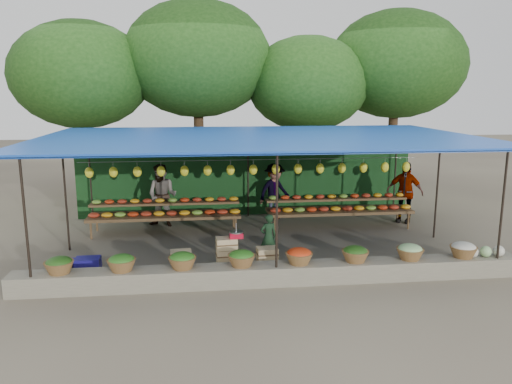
{
  "coord_description": "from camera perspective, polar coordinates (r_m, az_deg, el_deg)",
  "views": [
    {
      "loc": [
        -1.52,
        -12.44,
        3.94
      ],
      "look_at": [
        -0.06,
        0.2,
        1.34
      ],
      "focal_mm": 35.0,
      "sensor_mm": 36.0,
      "label": 1
    }
  ],
  "objects": [
    {
      "name": "vendor_seated",
      "position": [
        11.78,
        1.43,
        -5.15
      ],
      "size": [
        0.45,
        0.35,
        1.11
      ],
      "primitive_type": "imported",
      "rotation": [
        0.0,
        0.0,
        3.37
      ],
      "color": "#16311A",
      "rests_on": "ground"
    },
    {
      "name": "netting_backdrop",
      "position": [
        15.89,
        -1.0,
        1.81
      ],
      "size": [
        10.6,
        0.06,
        2.5
      ],
      "primitive_type": "cube",
      "color": "#1B4C21",
      "rests_on": "ground"
    },
    {
      "name": "fruit_table_left",
      "position": [
        14.22,
        -10.33,
        -2.19
      ],
      "size": [
        4.21,
        0.95,
        0.93
      ],
      "color": "brown",
      "rests_on": "ground"
    },
    {
      "name": "customer_mid",
      "position": [
        15.43,
        2.13,
        0.08
      ],
      "size": [
        1.3,
        1.1,
        1.74
      ],
      "primitive_type": "imported",
      "rotation": [
        0.0,
        0.0,
        0.49
      ],
      "color": "slate",
      "rests_on": "ground"
    },
    {
      "name": "crate_counter",
      "position": [
        11.11,
        -3.5,
        -7.53
      ],
      "size": [
        2.38,
        0.37,
        0.77
      ],
      "color": "tan",
      "rests_on": "ground"
    },
    {
      "name": "produce_baskets",
      "position": [
        10.35,
        1.66,
        -7.47
      ],
      "size": [
        8.98,
        0.58,
        0.34
      ],
      "color": "brown",
      "rests_on": "stone_curb"
    },
    {
      "name": "customer_right",
      "position": [
        15.67,
        16.62,
        -0.01
      ],
      "size": [
        1.15,
        0.99,
        1.86
      ],
      "primitive_type": "imported",
      "rotation": [
        0.0,
        0.0,
        -0.61
      ],
      "color": "slate",
      "rests_on": "ground"
    },
    {
      "name": "stone_curb",
      "position": [
        10.49,
        2.2,
        -9.32
      ],
      "size": [
        10.6,
        0.55,
        0.4
      ],
      "primitive_type": "cube",
      "color": "#656151",
      "rests_on": "ground"
    },
    {
      "name": "blue_crate_back",
      "position": [
        11.71,
        -18.64,
        -7.89
      ],
      "size": [
        0.54,
        0.4,
        0.32
      ],
      "primitive_type": "cube",
      "rotation": [
        0.0,
        0.0,
        0.02
      ],
      "color": "navy",
      "rests_on": "ground"
    },
    {
      "name": "weighing_scale",
      "position": [
        10.96,
        -2.27,
        -4.84
      ],
      "size": [
        0.31,
        0.31,
        0.33
      ],
      "color": "red",
      "rests_on": "crate_counter"
    },
    {
      "name": "fruit_table_right",
      "position": [
        14.74,
        9.45,
        -1.66
      ],
      "size": [
        4.21,
        0.95,
        0.93
      ],
      "color": "brown",
      "rests_on": "ground"
    },
    {
      "name": "tree_row",
      "position": [
        18.65,
        -0.36,
        13.9
      ],
      "size": [
        16.51,
        5.5,
        7.12
      ],
      "color": "#312112",
      "rests_on": "ground"
    },
    {
      "name": "blue_crate_front",
      "position": [
        11.8,
        -21.34,
        -7.97
      ],
      "size": [
        0.58,
        0.47,
        0.31
      ],
      "primitive_type": "cube",
      "rotation": [
        0.0,
        0.0,
        -0.2
      ],
      "color": "navy",
      "rests_on": "ground"
    },
    {
      "name": "ground",
      "position": [
        13.13,
        0.36,
        -5.9
      ],
      "size": [
        60.0,
        60.0,
        0.0
      ],
      "primitive_type": "plane",
      "color": "brown",
      "rests_on": "ground"
    },
    {
      "name": "customer_left",
      "position": [
        14.81,
        -10.65,
        -0.4
      ],
      "size": [
        1.08,
        0.97,
        1.84
      ],
      "primitive_type": "imported",
      "rotation": [
        0.0,
        0.0,
        -0.35
      ],
      "color": "slate",
      "rests_on": "ground"
    },
    {
      "name": "stall_canopy",
      "position": [
        12.65,
        0.35,
        5.86
      ],
      "size": [
        10.8,
        6.6,
        2.82
      ],
      "color": "black",
      "rests_on": "ground"
    }
  ]
}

